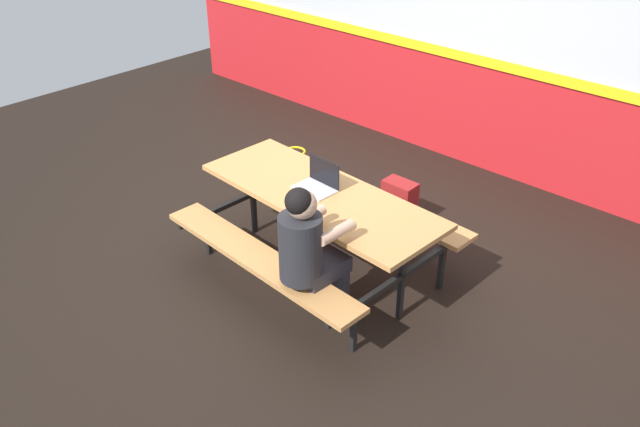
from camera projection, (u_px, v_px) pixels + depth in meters
name	position (u px, v px, depth m)	size (l,w,h in m)	color
ground_plane	(279.00, 248.00, 5.68)	(10.00, 10.00, 0.02)	black
accent_backdrop	(455.00, 42.00, 6.65)	(8.00, 0.14, 2.60)	red
picnic_table_main	(320.00, 211.00, 5.08)	(2.08, 1.64, 0.74)	tan
student_nearer	(309.00, 248.00, 4.41)	(0.37, 0.53, 1.21)	#2D2D38
laptop_silver	(318.00, 183.00, 5.03)	(0.33, 0.24, 0.22)	silver
backpack_dark	(399.00, 203.00, 5.89)	(0.30, 0.22, 0.44)	maroon
tote_bag_bright	(296.00, 172.00, 6.47)	(0.34, 0.21, 0.43)	yellow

